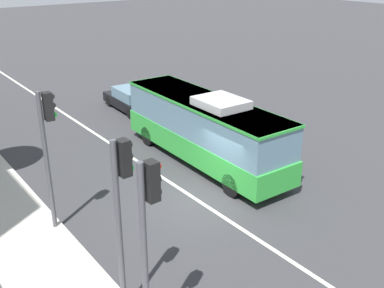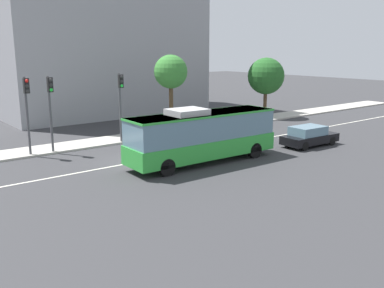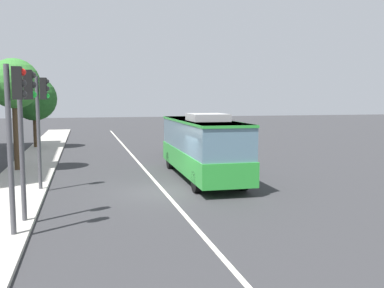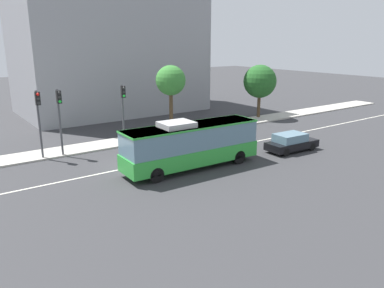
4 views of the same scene
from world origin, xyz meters
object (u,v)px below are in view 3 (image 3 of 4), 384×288
(traffic_light_far_corner, at_px, (41,113))
(street_tree_kerbside_left, at_px, (14,85))
(street_tree_kerbside_centre, at_px, (34,99))
(sedan_black, at_px, (184,146))
(traffic_light_near_corner, at_px, (14,120))
(traffic_light_mid_block, at_px, (25,118))
(transit_bus, at_px, (202,144))

(traffic_light_far_corner, xyz_separation_m, street_tree_kerbside_left, (5.84, 1.92, 1.43))
(street_tree_kerbside_left, distance_m, street_tree_kerbside_centre, 12.04)
(sedan_black, xyz_separation_m, traffic_light_near_corner, (-17.06, 9.19, 2.84))
(sedan_black, xyz_separation_m, traffic_light_mid_block, (-15.59, 9.06, 2.84))
(transit_bus, xyz_separation_m, sedan_black, (9.05, -1.19, -1.09))
(traffic_light_near_corner, distance_m, street_tree_kerbside_left, 12.67)
(traffic_light_mid_block, xyz_separation_m, traffic_light_far_corner, (5.17, -0.03, 0.00))
(transit_bus, xyz_separation_m, street_tree_kerbside_left, (4.46, 9.76, 3.19))
(transit_bus, height_order, traffic_light_far_corner, traffic_light_far_corner)
(transit_bus, distance_m, street_tree_kerbside_left, 11.19)
(traffic_light_far_corner, bearing_deg, sedan_black, 52.64)
(traffic_light_mid_block, height_order, traffic_light_far_corner, same)
(transit_bus, relative_size, sedan_black, 2.20)
(sedan_black, height_order, traffic_light_far_corner, traffic_light_far_corner)
(traffic_light_far_corner, bearing_deg, traffic_light_near_corner, -87.86)
(transit_bus, relative_size, street_tree_kerbside_centre, 1.65)
(traffic_light_mid_block, xyz_separation_m, street_tree_kerbside_centre, (23.01, 2.11, 0.65))
(sedan_black, relative_size, street_tree_kerbside_centre, 0.75)
(sedan_black, xyz_separation_m, traffic_light_far_corner, (-10.43, 9.03, 2.84))
(traffic_light_near_corner, bearing_deg, street_tree_kerbside_centre, 92.05)
(transit_bus, distance_m, traffic_light_mid_block, 10.39)
(sedan_black, bearing_deg, traffic_light_mid_block, 152.55)
(traffic_light_near_corner, xyz_separation_m, traffic_light_mid_block, (1.47, -0.13, 0.00))
(traffic_light_near_corner, bearing_deg, street_tree_kerbside_left, 95.43)
(transit_bus, distance_m, sedan_black, 9.20)
(sedan_black, height_order, traffic_light_mid_block, traffic_light_mid_block)
(traffic_light_near_corner, bearing_deg, traffic_light_mid_block, 82.48)
(sedan_black, distance_m, traffic_light_far_corner, 14.08)
(street_tree_kerbside_left, bearing_deg, traffic_light_near_corner, -171.99)
(traffic_light_far_corner, relative_size, street_tree_kerbside_centre, 0.85)
(traffic_light_far_corner, relative_size, street_tree_kerbside_left, 0.80)
(transit_bus, bearing_deg, street_tree_kerbside_centre, 32.67)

